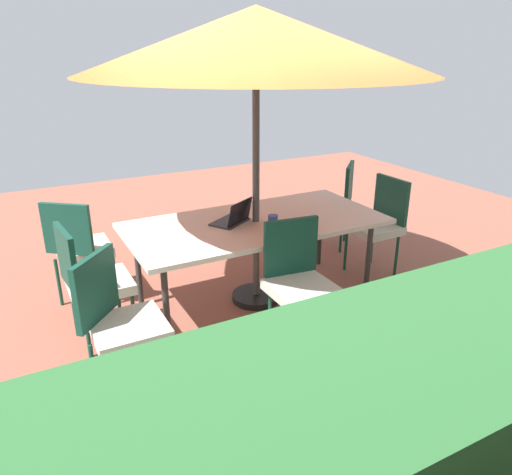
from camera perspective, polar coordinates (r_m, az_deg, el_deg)
The scene contains 11 objects.
ground_plane at distance 4.57m, azimuth -0.00°, elevation -7.34°, with size 10.00×10.00×0.02m, color #935442.
dining_table at distance 4.26m, azimuth -0.00°, elevation 1.34°, with size 2.24×1.08×0.77m.
patio_umbrella at distance 4.00m, azimuth -0.00°, elevation 21.93°, with size 2.78×2.78×2.48m.
chair_southeast at distance 4.58m, azimuth -19.97°, elevation -0.83°, with size 0.58×0.58×0.98m.
chair_west at distance 5.05m, azimuth 14.11°, elevation 1.87°, with size 0.47×0.46×0.98m.
chair_southwest at distance 5.64m, azimuth 9.19°, elevation 4.32°, with size 0.59×0.59×0.98m.
chair_northeast at distance 3.31m, azimuth -15.67°, elevation -9.12°, with size 0.59×0.59×0.98m.
chair_north at distance 3.72m, azimuth 4.96°, elevation -4.77°, with size 0.47×0.48×0.98m.
chair_east at distance 3.90m, azimuth -18.76°, elevation -4.60°, with size 0.48×0.47×0.98m.
laptop at distance 4.17m, azimuth -2.67°, elevation 2.26°, with size 0.40×0.38×0.21m.
cup at distance 4.07m, azimuth 1.99°, elevation 1.89°, with size 0.08×0.08×0.11m, color #334C99.
Camera 1 is at (1.88, 3.53, 2.19)m, focal length 34.21 mm.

